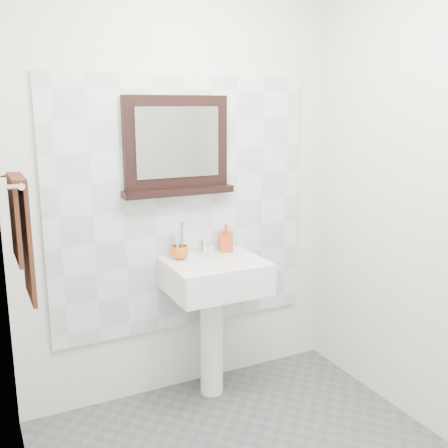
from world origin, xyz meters
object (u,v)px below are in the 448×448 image
at_px(pedestal_sink, 215,290).
at_px(toothbrush_cup, 180,253).
at_px(soap_dispenser, 226,238).
at_px(hand_towel, 22,229).
at_px(framed_mirror, 177,148).

height_order(pedestal_sink, toothbrush_cup, pedestal_sink).
distance_m(toothbrush_cup, soap_dispenser, 0.32).
relative_size(pedestal_sink, hand_towel, 1.75).
bearing_deg(toothbrush_cup, hand_towel, -157.75).
bearing_deg(soap_dispenser, framed_mirror, -173.21).
bearing_deg(framed_mirror, hand_towel, -154.16).
bearing_deg(framed_mirror, pedestal_sink, -51.75).
height_order(soap_dispenser, hand_towel, hand_towel).
bearing_deg(toothbrush_cup, soap_dispenser, 5.59).
height_order(pedestal_sink, soap_dispenser, soap_dispenser).
xyz_separation_m(framed_mirror, hand_towel, (-0.89, -0.43, -0.28)).
bearing_deg(framed_mirror, toothbrush_cup, -106.67).
xyz_separation_m(toothbrush_cup, hand_towel, (-0.87, -0.36, 0.31)).
xyz_separation_m(toothbrush_cup, soap_dispenser, (0.31, 0.03, 0.04)).
distance_m(pedestal_sink, soap_dispenser, 0.34).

